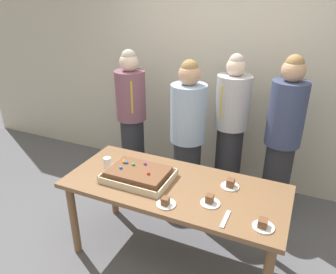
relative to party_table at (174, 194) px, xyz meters
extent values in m
plane|color=#5B5B60|center=(0.00, 0.00, -0.68)|extent=(12.00, 12.00, 0.00)
cube|color=beige|center=(0.00, 1.60, 0.82)|extent=(8.00, 0.12, 3.00)
cube|color=brown|center=(0.00, 0.00, 0.08)|extent=(1.85, 0.80, 0.04)
cylinder|color=brown|center=(-0.84, -0.32, -0.31)|extent=(0.07, 0.07, 0.73)
cylinder|color=brown|center=(-0.84, 0.32, -0.31)|extent=(0.07, 0.07, 0.73)
cylinder|color=brown|center=(0.84, 0.32, -0.31)|extent=(0.07, 0.07, 0.73)
cube|color=beige|center=(-0.31, -0.04, 0.10)|extent=(0.57, 0.40, 0.01)
cube|color=beige|center=(-0.31, -0.24, 0.13)|extent=(0.57, 0.01, 0.05)
cube|color=beige|center=(-0.31, 0.15, 0.13)|extent=(0.57, 0.01, 0.05)
cube|color=beige|center=(-0.59, -0.04, 0.13)|extent=(0.01, 0.40, 0.05)
cube|color=beige|center=(-0.04, -0.04, 0.13)|extent=(0.01, 0.40, 0.05)
cube|color=brown|center=(-0.31, -0.04, 0.15)|extent=(0.50, 0.33, 0.08)
sphere|color=orange|center=(-0.48, 0.00, 0.20)|extent=(0.03, 0.03, 0.03)
sphere|color=#2D84E0|center=(-0.46, 0.01, 0.20)|extent=(0.03, 0.03, 0.03)
sphere|color=red|center=(-0.20, -0.08, 0.20)|extent=(0.03, 0.03, 0.03)
sphere|color=#2D84E0|center=(-0.45, -0.09, 0.20)|extent=(0.03, 0.03, 0.03)
sphere|color=purple|center=(-0.30, 0.05, 0.20)|extent=(0.03, 0.03, 0.03)
sphere|color=green|center=(-0.39, 0.00, 0.20)|extent=(0.03, 0.03, 0.03)
sphere|color=orange|center=(-0.49, 0.02, 0.20)|extent=(0.03, 0.03, 0.03)
cylinder|color=white|center=(0.05, -0.28, 0.10)|extent=(0.15, 0.15, 0.01)
cube|color=brown|center=(0.05, -0.28, 0.13)|extent=(0.05, 0.06, 0.06)
cylinder|color=white|center=(0.76, -0.23, 0.10)|extent=(0.15, 0.15, 0.01)
cube|color=brown|center=(0.75, -0.23, 0.13)|extent=(0.06, 0.07, 0.05)
cylinder|color=white|center=(0.35, -0.13, 0.10)|extent=(0.15, 0.15, 0.01)
cube|color=brown|center=(0.34, -0.12, 0.14)|extent=(0.06, 0.06, 0.06)
cylinder|color=white|center=(0.43, 0.16, 0.10)|extent=(0.15, 0.15, 0.01)
cube|color=brown|center=(0.43, 0.16, 0.14)|extent=(0.06, 0.07, 0.06)
cylinder|color=white|center=(-0.66, 0.01, 0.15)|extent=(0.07, 0.07, 0.10)
cube|color=silver|center=(0.50, -0.26, 0.10)|extent=(0.03, 0.20, 0.01)
cylinder|color=#28282D|center=(0.73, 0.98, -0.24)|extent=(0.27, 0.27, 0.87)
cylinder|color=#384266|center=(0.73, 0.98, 0.51)|extent=(0.34, 0.34, 0.63)
sphere|color=tan|center=(0.73, 0.98, 0.92)|extent=(0.22, 0.22, 0.22)
sphere|color=olive|center=(0.73, 0.98, 0.98)|extent=(0.17, 0.17, 0.17)
cylinder|color=#28282D|center=(-0.19, 0.79, -0.27)|extent=(0.29, 0.29, 0.81)
cylinder|color=#93ADCC|center=(-0.19, 0.79, 0.43)|extent=(0.37, 0.37, 0.60)
sphere|color=tan|center=(-0.19, 0.79, 0.83)|extent=(0.22, 0.22, 0.22)
sphere|color=olive|center=(-0.19, 0.79, 0.89)|extent=(0.17, 0.17, 0.17)
cylinder|color=#28282D|center=(-0.97, 0.97, -0.25)|extent=(0.28, 0.28, 0.86)
cylinder|color=#7A4C5B|center=(-0.97, 0.97, 0.47)|extent=(0.35, 0.35, 0.57)
cube|color=gold|center=(-0.88, 0.83, 0.50)|extent=(0.04, 0.02, 0.37)
sphere|color=beige|center=(-0.97, 0.97, 0.85)|extent=(0.21, 0.21, 0.21)
sphere|color=#B2A899|center=(-0.97, 0.97, 0.91)|extent=(0.16, 0.16, 0.16)
cylinder|color=#28282D|center=(0.19, 1.07, -0.22)|extent=(0.29, 0.29, 0.92)
cylinder|color=#B2B2B7|center=(0.19, 1.07, 0.52)|extent=(0.36, 0.36, 0.56)
cube|color=gold|center=(0.12, 0.92, 0.55)|extent=(0.04, 0.02, 0.36)
sphere|color=beige|center=(0.19, 1.07, 0.88)|extent=(0.19, 0.19, 0.19)
sphere|color=#B2A899|center=(0.19, 1.07, 0.94)|extent=(0.15, 0.15, 0.15)
camera|label=1|loc=(0.88, -2.07, 1.56)|focal=34.16mm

